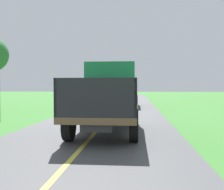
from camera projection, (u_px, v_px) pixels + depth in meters
banana_truck_near at (109, 96)px, 11.26m from camera, size 2.38×5.82×2.80m
banana_truck_far at (125, 91)px, 25.32m from camera, size 2.38×5.81×2.80m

